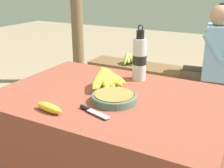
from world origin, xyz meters
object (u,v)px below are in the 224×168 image
object	(u,v)px
wooden_bench	(172,76)
banana_bunch_green	(130,58)
knife	(90,110)
banana_bunch_ripe	(107,77)
serving_bowl	(114,97)
water_bottle	(139,58)
loose_banana_front	(49,108)
seated_vendor	(210,55)

from	to	relation	value
wooden_bench	banana_bunch_green	bearing A→B (deg)	-179.58
knife	banana_bunch_ripe	bearing A→B (deg)	121.53
banana_bunch_green	banana_bunch_ripe	bearing A→B (deg)	-71.09
serving_bowl	water_bottle	world-z (taller)	water_bottle
banana_bunch_ripe	wooden_bench	world-z (taller)	banana_bunch_ripe
loose_banana_front	wooden_bench	bearing A→B (deg)	86.86
serving_bowl	loose_banana_front	distance (m)	0.32
serving_bowl	seated_vendor	distance (m)	1.47
serving_bowl	loose_banana_front	world-z (taller)	same
water_bottle	loose_banana_front	xyz separation A→B (m)	(-0.19, -0.62, -0.11)
banana_bunch_ripe	serving_bowl	distance (m)	0.20
loose_banana_front	wooden_bench	size ratio (longest dim) A/B	0.09
knife	wooden_bench	size ratio (longest dim) A/B	0.10
loose_banana_front	knife	bearing A→B (deg)	27.24
banana_bunch_green	seated_vendor	bearing A→B (deg)	-2.47
serving_bowl	knife	size ratio (longest dim) A/B	1.27
water_bottle	banana_bunch_green	bearing A→B (deg)	116.79
serving_bowl	wooden_bench	size ratio (longest dim) A/B	0.13
water_bottle	banana_bunch_green	xyz separation A→B (m)	(-0.56, 1.11, -0.33)
serving_bowl	seated_vendor	size ratio (longest dim) A/B	0.21
serving_bowl	wooden_bench	bearing A→B (deg)	94.49
knife	loose_banana_front	bearing A→B (deg)	-136.43
knife	seated_vendor	distance (m)	1.63
banana_bunch_green	loose_banana_front	bearing A→B (deg)	-77.88
serving_bowl	water_bottle	xyz separation A→B (m)	(-0.02, 0.37, 0.11)
serving_bowl	knife	xyz separation A→B (m)	(-0.04, -0.16, -0.01)
wooden_bench	serving_bowl	bearing A→B (deg)	-85.51
banana_bunch_ripe	loose_banana_front	world-z (taller)	banana_bunch_ripe
seated_vendor	water_bottle	bearing A→B (deg)	69.35
wooden_bench	banana_bunch_ripe	bearing A→B (deg)	-90.46
serving_bowl	knife	world-z (taller)	serving_bowl
banana_bunch_ripe	water_bottle	xyz separation A→B (m)	(0.10, 0.22, 0.07)
water_bottle	banana_bunch_ripe	bearing A→B (deg)	-115.59
wooden_bench	knife	bearing A→B (deg)	-87.42
water_bottle	loose_banana_front	bearing A→B (deg)	-107.05
wooden_bench	seated_vendor	xyz separation A→B (m)	(0.34, -0.04, 0.26)
loose_banana_front	banana_bunch_green	xyz separation A→B (m)	(-0.37, 1.73, -0.21)
loose_banana_front	seated_vendor	size ratio (longest dim) A/B	0.15
knife	banana_bunch_green	world-z (taller)	knife
serving_bowl	knife	distance (m)	0.16
serving_bowl	water_bottle	size ratio (longest dim) A/B	0.68
banana_bunch_green	wooden_bench	bearing A→B (deg)	0.42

